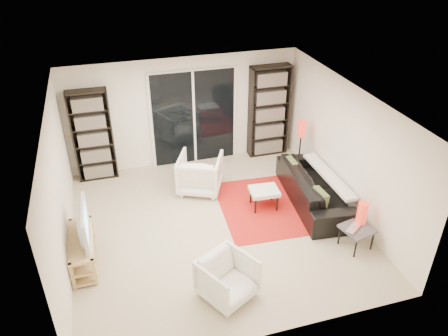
{
  "coord_description": "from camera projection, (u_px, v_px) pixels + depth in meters",
  "views": [
    {
      "loc": [
        -1.63,
        -6.1,
        4.96
      ],
      "look_at": [
        0.25,
        0.3,
        1.0
      ],
      "focal_mm": 35.0,
      "sensor_mm": 36.0,
      "label": 1
    }
  ],
  "objects": [
    {
      "name": "laptop",
      "position": [
        356.0,
        230.0,
        7.19
      ],
      "size": [
        0.41,
        0.37,
        0.03
      ],
      "primitive_type": "imported",
      "rotation": [
        0.0,
        0.0,
        0.6
      ],
      "color": "silver",
      "rests_on": "side_table"
    },
    {
      "name": "armchair_front",
      "position": [
        227.0,
        279.0,
        6.35
      ],
      "size": [
        0.98,
        0.98,
        0.67
      ],
      "primitive_type": "imported",
      "rotation": [
        0.0,
        0.0,
        0.5
      ],
      "color": "white",
      "rests_on": "floor"
    },
    {
      "name": "side_table",
      "position": [
        357.0,
        230.0,
        7.27
      ],
      "size": [
        0.57,
        0.57,
        0.4
      ],
      "color": "#4C4C51",
      "rests_on": "floor"
    },
    {
      "name": "tv",
      "position": [
        79.0,
        224.0,
        6.72
      ],
      "size": [
        0.14,
        0.97,
        0.56
      ],
      "primitive_type": "imported",
      "rotation": [
        0.0,
        0.0,
        1.56
      ],
      "color": "black",
      "rests_on": "tv_stand"
    },
    {
      "name": "table_lamp",
      "position": [
        362.0,
        213.0,
        7.28
      ],
      "size": [
        0.17,
        0.17,
        0.39
      ],
      "primitive_type": "cylinder",
      "color": "red",
      "rests_on": "side_table"
    },
    {
      "name": "tv_stand",
      "position": [
        83.0,
        250.0,
        6.98
      ],
      "size": [
        0.38,
        1.18,
        0.5
      ],
      "color": "tan",
      "rests_on": "floor"
    },
    {
      "name": "wall_right",
      "position": [
        347.0,
        149.0,
        7.95
      ],
      "size": [
        0.02,
        5.0,
        2.4
      ],
      "primitive_type": "cube",
      "color": "white",
      "rests_on": "ground"
    },
    {
      "name": "floor",
      "position": [
        216.0,
        225.0,
        7.96
      ],
      "size": [
        5.0,
        5.0,
        0.0
      ],
      "primitive_type": "plane",
      "color": "#BDAB8D",
      "rests_on": "ground"
    },
    {
      "name": "armchair_back",
      "position": [
        200.0,
        173.0,
        8.78
      ],
      "size": [
        1.11,
        1.12,
        0.78
      ],
      "primitive_type": "imported",
      "rotation": [
        0.0,
        0.0,
        2.71
      ],
      "color": "white",
      "rests_on": "floor"
    },
    {
      "name": "sofa",
      "position": [
        315.0,
        188.0,
        8.43
      ],
      "size": [
        1.12,
        2.34,
        0.66
      ],
      "primitive_type": "imported",
      "rotation": [
        0.0,
        0.0,
        1.46
      ],
      "color": "black",
      "rests_on": "floor"
    },
    {
      "name": "sliding_door",
      "position": [
        194.0,
        118.0,
        9.5
      ],
      "size": [
        1.92,
        0.08,
        2.16
      ],
      "color": "white",
      "rests_on": "ground"
    },
    {
      "name": "bookshelf_right",
      "position": [
        269.0,
        111.0,
        9.81
      ],
      "size": [
        0.9,
        0.3,
        2.1
      ],
      "color": "black",
      "rests_on": "ground"
    },
    {
      "name": "wall_back",
      "position": [
        184.0,
        112.0,
        9.41
      ],
      "size": [
        5.0,
        0.02,
        2.4
      ],
      "primitive_type": "cube",
      "color": "white",
      "rests_on": "ground"
    },
    {
      "name": "bookshelf_left",
      "position": [
        93.0,
        136.0,
        8.91
      ],
      "size": [
        0.8,
        0.3,
        1.95
      ],
      "color": "black",
      "rests_on": "ground"
    },
    {
      "name": "wall_left",
      "position": [
        59.0,
        192.0,
        6.74
      ],
      "size": [
        0.02,
        5.0,
        2.4
      ],
      "primitive_type": "cube",
      "color": "white",
      "rests_on": "ground"
    },
    {
      "name": "ceiling",
      "position": [
        214.0,
        102.0,
        6.73
      ],
      "size": [
        5.0,
        5.0,
        0.02
      ],
      "primitive_type": "cube",
      "color": "white",
      "rests_on": "wall_back"
    },
    {
      "name": "rug",
      "position": [
        260.0,
        207.0,
        8.44
      ],
      "size": [
        1.63,
        2.13,
        0.01
      ],
      "primitive_type": "cube",
      "rotation": [
        0.0,
        0.0,
        -0.06
      ],
      "color": "red",
      "rests_on": "floor"
    },
    {
      "name": "wall_front",
      "position": [
        269.0,
        270.0,
        5.28
      ],
      "size": [
        5.0,
        0.02,
        2.4
      ],
      "primitive_type": "cube",
      "color": "white",
      "rests_on": "ground"
    },
    {
      "name": "ottoman",
      "position": [
        264.0,
        192.0,
        8.28
      ],
      "size": [
        0.56,
        0.48,
        0.4
      ],
      "color": "white",
      "rests_on": "floor"
    },
    {
      "name": "floor_lamp",
      "position": [
        301.0,
        135.0,
        9.07
      ],
      "size": [
        0.19,
        0.19,
        1.24
      ],
      "color": "black",
      "rests_on": "floor"
    }
  ]
}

